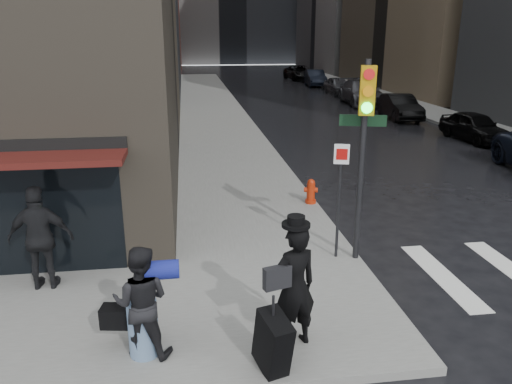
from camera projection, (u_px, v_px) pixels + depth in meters
ground at (287, 314)px, 8.99m from camera, size 140.00×140.00×0.00m
sidewalk_left at (210, 104)px, 34.42m from camera, size 4.00×50.00×0.15m
sidewalk_right at (396, 101)px, 36.21m from camera, size 3.00×50.00×0.15m
man_overcoat at (290, 296)px, 7.49m from camera, size 1.12×1.37×2.19m
man_jeans at (141, 302)px, 7.38m from camera, size 1.24×0.83×1.78m
man_greycoat at (41, 238)px, 9.33m from camera, size 1.21×0.54×2.04m
traffic_light at (362, 136)px, 9.99m from camera, size 1.02×0.59×4.20m
fire_hydrant at (311, 192)px, 14.28m from camera, size 0.41×0.31×0.71m
parked_car_1 at (474, 126)px, 23.12m from camera, size 1.89×4.04×1.34m
parked_car_2 at (400, 107)px, 28.91m from camera, size 1.76×4.38×1.42m
parked_car_3 at (361, 92)px, 34.78m from camera, size 2.59×5.80×1.65m
parked_car_4 at (338, 85)px, 40.78m from camera, size 1.69×3.97×1.34m
parked_car_5 at (315, 78)px, 46.64m from camera, size 1.90×4.57×1.47m
parked_car_6 at (300, 73)px, 52.56m from camera, size 2.80×5.50×1.49m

